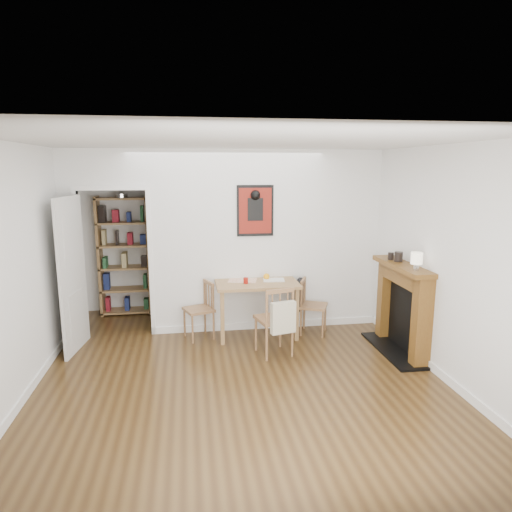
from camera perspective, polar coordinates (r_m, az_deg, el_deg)
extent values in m
plane|color=#4E3619|center=(5.56, -2.21, -13.97)|extent=(5.20, 5.20, 0.00)
plane|color=silver|center=(7.71, -4.44, 3.15)|extent=(4.50, 0.00, 4.50)
plane|color=silver|center=(2.69, 3.92, -11.99)|extent=(4.50, 0.00, 4.50)
plane|color=silver|center=(5.40, -26.79, -1.40)|extent=(0.00, 5.20, 5.20)
plane|color=silver|center=(5.84, 20.22, -0.03)|extent=(0.00, 5.20, 5.20)
plane|color=silver|center=(5.05, -2.43, 13.84)|extent=(5.20, 5.20, 0.00)
cube|color=silver|center=(6.60, 1.32, 1.85)|extent=(3.35, 0.10, 2.60)
cube|color=silver|center=(6.69, -22.12, 1.17)|extent=(0.25, 0.10, 2.60)
cube|color=silver|center=(6.49, -17.77, 10.28)|extent=(0.90, 0.10, 0.55)
cube|color=white|center=(6.72, -21.16, -1.12)|extent=(0.06, 0.14, 2.05)
cube|color=white|center=(6.57, -12.97, -0.90)|extent=(0.06, 0.14, 2.05)
cube|color=white|center=(6.85, 1.36, -8.61)|extent=(3.35, 0.02, 0.10)
cube|color=white|center=(5.26, -27.53, -16.25)|extent=(0.02, 4.00, 0.10)
cube|color=white|center=(5.70, 22.22, -13.63)|extent=(0.02, 4.00, 0.10)
cube|color=silver|center=(6.27, -21.96, -2.23)|extent=(0.15, 0.80, 2.00)
cube|color=black|center=(6.45, -0.10, 5.68)|extent=(0.52, 0.02, 0.72)
cube|color=maroon|center=(6.44, -0.09, 5.67)|extent=(0.46, 0.00, 0.64)
cube|color=#A5774D|center=(6.39, 0.09, -3.41)|extent=(1.14, 0.73, 0.04)
cube|color=#A5774D|center=(6.16, -4.22, -7.79)|extent=(0.05, 0.05, 0.74)
cube|color=#A5774D|center=(6.31, 5.12, -7.33)|extent=(0.05, 0.05, 0.74)
cube|color=#A5774D|center=(6.73, -4.62, -6.15)|extent=(0.05, 0.05, 0.74)
cube|color=#A5774D|center=(6.87, 3.93, -5.78)|extent=(0.05, 0.05, 0.74)
cube|color=black|center=(6.58, 5.43, -4.80)|extent=(0.21, 0.34, 0.42)
cube|color=beige|center=(5.60, 3.27, -7.59)|extent=(0.32, 0.17, 0.39)
cube|color=#A5774D|center=(7.67, -18.92, -0.06)|extent=(0.04, 0.32, 1.91)
cube|color=#A5774D|center=(7.57, -13.23, 0.10)|extent=(0.04, 0.32, 1.91)
cube|color=#A5774D|center=(7.83, -15.74, -6.57)|extent=(0.80, 0.32, 0.03)
cube|color=#A5774D|center=(7.65, -16.02, -1.38)|extent=(0.80, 0.32, 0.03)
cube|color=#A5774D|center=(7.50, -16.47, 6.90)|extent=(0.80, 0.32, 0.03)
cube|color=maroon|center=(7.61, -16.10, 0.02)|extent=(0.70, 0.26, 0.26)
cube|color=brown|center=(5.77, 20.01, -7.86)|extent=(0.20, 0.16, 1.10)
cube|color=brown|center=(6.61, 15.94, -5.23)|extent=(0.20, 0.16, 1.10)
cube|color=brown|center=(6.03, 17.90, -1.21)|extent=(0.30, 1.21, 0.06)
cube|color=brown|center=(6.07, 18.08, -2.40)|extent=(0.20, 0.85, 0.20)
cube|color=black|center=(6.24, 18.27, -7.29)|extent=(0.08, 0.81, 0.88)
cube|color=black|center=(6.33, 17.04, -11.13)|extent=(0.45, 1.25, 0.03)
cylinder|color=maroon|center=(6.28, -1.29, -3.09)|extent=(0.07, 0.07, 0.08)
sphere|color=#FFA30D|center=(6.49, 1.32, -2.58)|extent=(0.09, 0.09, 0.09)
cube|color=#EFDFC5|center=(6.45, -1.69, -3.06)|extent=(0.45, 0.38, 0.00)
cube|color=silver|center=(6.46, 2.23, -3.00)|extent=(0.32, 0.25, 0.01)
cylinder|color=silver|center=(5.67, 19.38, -1.33)|extent=(0.07, 0.07, 0.08)
cylinder|color=white|center=(5.65, 19.45, -0.27)|extent=(0.14, 0.14, 0.14)
cylinder|color=black|center=(6.13, 17.39, -0.09)|extent=(0.11, 0.11, 0.13)
cylinder|color=black|center=(6.23, 16.50, -0.01)|extent=(0.08, 0.08, 0.10)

